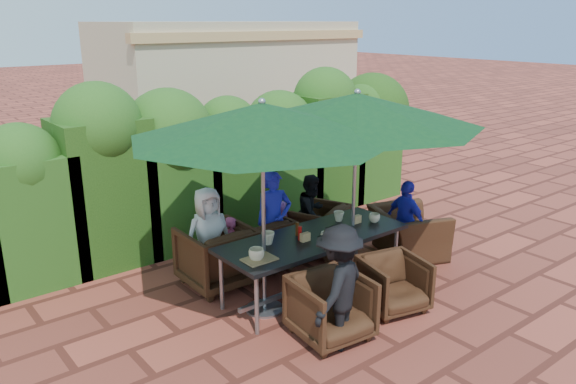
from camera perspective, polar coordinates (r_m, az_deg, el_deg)
ground at (r=7.16m, az=1.00°, el=-9.79°), size 80.00×80.00×0.00m
dining_table at (r=6.79m, az=2.64°, el=-5.06°), size 2.40×0.90×0.75m
umbrella_left at (r=5.94m, az=-2.64°, el=7.19°), size 2.89×2.89×2.46m
umbrella_right at (r=6.79m, az=7.01°, el=8.32°), size 3.01×3.01×2.46m
chair_far_left at (r=7.15m, az=-7.23°, el=-6.19°), size 0.84×0.79×0.86m
chair_far_mid at (r=7.57m, az=-3.06°, el=-4.96°), size 0.79×0.74×0.80m
chair_far_right at (r=8.10m, az=2.99°, el=-3.49°), size 0.98×0.95×0.78m
chair_near_left at (r=6.00m, az=4.39°, el=-11.35°), size 0.81×0.77×0.76m
chair_near_right at (r=6.66m, az=10.69°, el=-8.92°), size 0.80×0.77×0.69m
chair_end_right at (r=8.17m, az=12.11°, el=-3.31°), size 0.98×1.18×0.88m
adult_far_left at (r=7.14m, az=-8.08°, el=-4.46°), size 0.66×0.43×1.27m
adult_far_mid at (r=7.46m, az=-1.44°, el=-2.95°), size 0.58×0.52×1.36m
adult_far_right at (r=8.11m, az=2.46°, el=-2.13°), size 0.63×0.51×1.14m
adult_near_left at (r=5.74m, az=5.15°, el=-9.61°), size 0.93×0.68×1.32m
adult_end_right at (r=7.94m, az=11.89°, el=-2.89°), size 0.37×0.69×1.14m
child_left at (r=7.36m, az=-5.62°, el=-5.59°), size 0.34×0.30×0.81m
child_right at (r=7.87m, az=-0.50°, el=-3.88°), size 0.34×0.30×0.84m
pedestrian_a at (r=11.19m, az=-6.17°, el=4.86°), size 1.75×1.07×1.77m
pedestrian_b at (r=11.60m, az=-3.56°, el=4.87°), size 0.77×0.49×1.57m
pedestrian_c at (r=12.23m, az=1.66°, el=5.99°), size 1.25×0.93×1.77m
cup_a at (r=6.08m, az=-3.22°, el=-6.36°), size 0.17×0.17×0.14m
cup_b at (r=6.50m, az=-2.05°, el=-4.70°), size 0.16×0.16×0.15m
cup_c at (r=6.57m, az=4.01°, el=-4.60°), size 0.16×0.16×0.13m
cup_d at (r=7.26m, az=5.19°, el=-2.47°), size 0.14×0.14×0.13m
cup_e at (r=7.27m, az=8.77°, el=-2.62°), size 0.14×0.14×0.11m
ketchup_bottle at (r=6.61m, az=1.22°, el=-4.21°), size 0.04×0.04×0.17m
sauce_bottle at (r=6.74m, az=0.95°, el=-3.76°), size 0.04×0.04×0.17m
serving_tray at (r=6.11m, az=-2.92°, el=-6.84°), size 0.35×0.25×0.02m
number_block_left at (r=6.59m, az=1.75°, el=-4.60°), size 0.12×0.06×0.10m
number_block_right at (r=7.21m, az=6.98°, el=-2.78°), size 0.12×0.06×0.10m
hedge_wall at (r=8.47m, az=-9.68°, el=3.65°), size 9.10×1.60×2.49m
building at (r=14.21m, az=-6.18°, el=10.40°), size 6.20×3.08×3.20m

